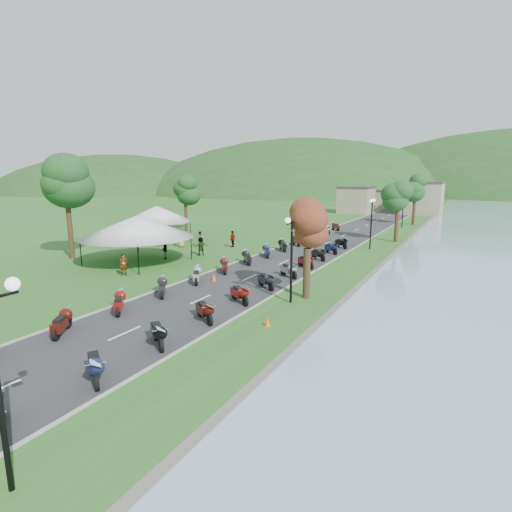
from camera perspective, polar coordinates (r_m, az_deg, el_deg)
The scene contains 12 objects.
road at distance 45.41m, azimuth 10.35°, elevation 1.93°, with size 7.00×120.00×0.02m, color #323235.
hills_backdrop at distance 203.22m, azimuth 24.87°, elevation 8.24°, with size 360.00×120.00×76.00m, color #285621, non-canonical shape.
far_building at distance 89.17m, azimuth 18.40°, elevation 7.69°, with size 18.00×16.00×5.00m, color gray.
moto_row_left at distance 32.09m, azimuth -2.84°, elevation -0.79°, with size 2.60×54.44×1.10m, color #331411, non-canonical shape.
moto_row_right at distance 26.33m, azimuth 1.42°, elevation -3.48°, with size 2.60×36.75×1.10m, color #331411, non-canonical shape.
vendor_tent_main at distance 35.39m, azimuth -16.58°, elevation 2.28°, with size 6.41×6.41×4.00m, color silver, non-canonical shape.
vendor_tent_side at distance 47.05m, azimuth -13.92°, elevation 4.55°, with size 5.29×5.29×4.00m, color silver, non-canonical shape.
tree_park_left at distance 38.87m, azimuth -25.38°, elevation 7.72°, with size 4.01×4.01×11.13m, color #245924, non-canonical shape.
tree_lakeside at distance 23.79m, azimuth 7.37°, elevation 2.07°, with size 2.51×2.51×6.98m, color #245924, non-canonical shape.
pedestrian_a at distance 31.33m, azimuth -18.27°, elevation -2.69°, with size 0.60×0.44×1.65m, color slate.
pedestrian_b at distance 42.54m, azimuth -8.00°, elevation 1.36°, with size 0.78×0.43×1.60m, color slate.
pedestrian_c at distance 36.68m, azimuth -12.91°, elevation -0.41°, with size 1.23×0.51×1.90m, color slate.
Camera 1 is at (13.90, -2.61, 7.28)m, focal length 28.00 mm.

